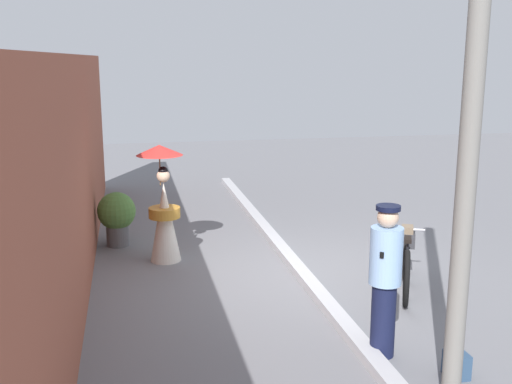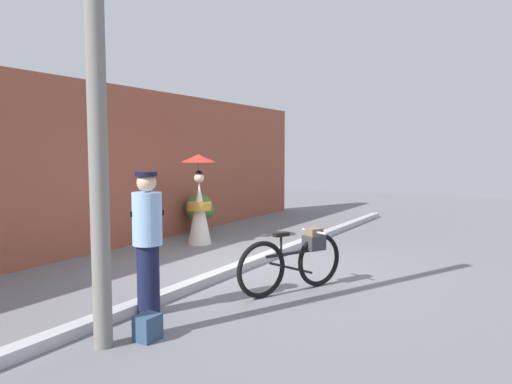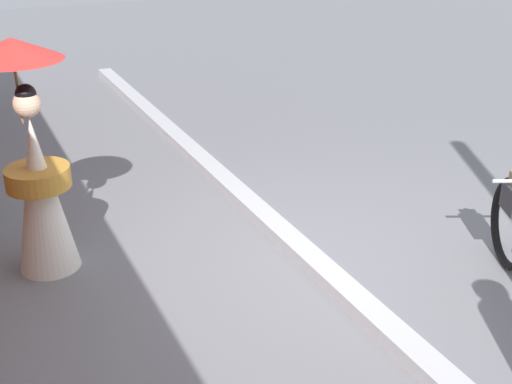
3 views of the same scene
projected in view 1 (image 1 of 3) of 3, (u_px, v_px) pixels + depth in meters
name	position (u px, v px, depth m)	size (l,w,h in m)	color
ground_plane	(301.00, 276.00, 8.97)	(30.00, 30.00, 0.00)	slate
building_wall	(68.00, 178.00, 7.99)	(14.00, 0.40, 3.17)	brown
sidewalk_curb	(301.00, 272.00, 8.96)	(14.00, 0.20, 0.12)	#B2B2B7
bicycle_near_officer	(406.00, 260.00, 8.33)	(1.60, 0.79, 0.83)	black
person_officer	(385.00, 277.00, 6.40)	(0.34, 0.34, 1.66)	#141938
person_with_parasol	(164.00, 206.00, 9.48)	(0.72, 0.72, 1.83)	silver
potted_plant_by_door	(117.00, 215.00, 10.34)	(0.66, 0.64, 0.92)	#59595B
backpack_on_pavement	(457.00, 364.00, 6.11)	(0.24, 0.20, 0.26)	navy
utility_pole	(469.00, 145.00, 5.24)	(0.18, 0.18, 4.80)	slate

